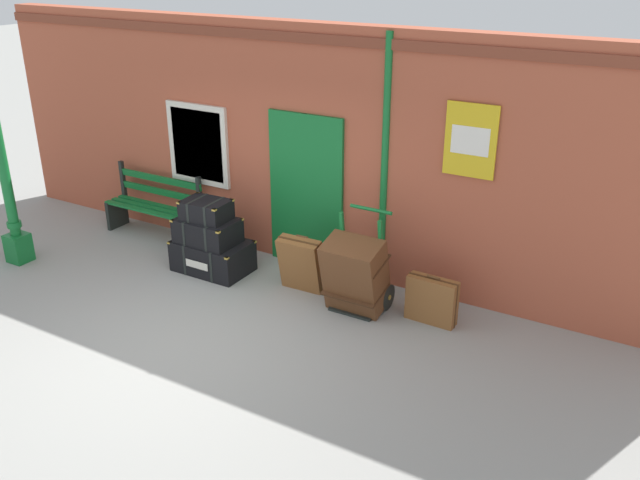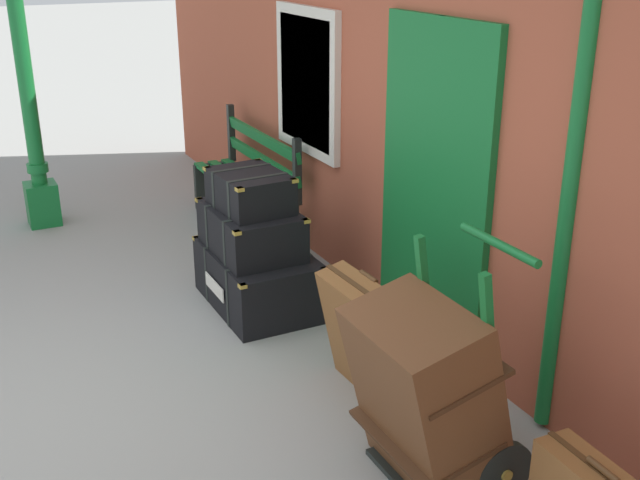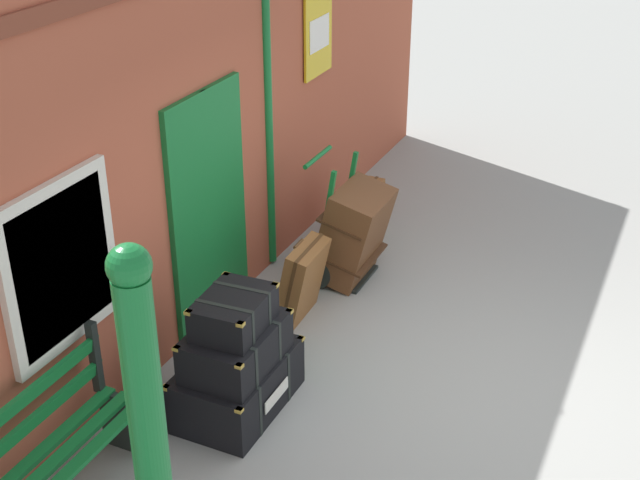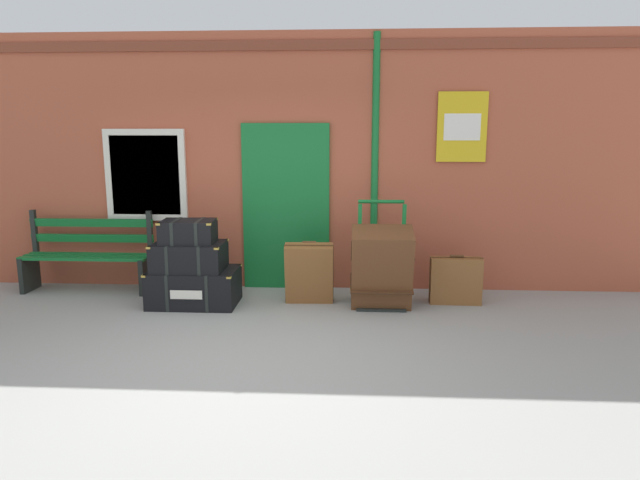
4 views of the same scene
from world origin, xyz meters
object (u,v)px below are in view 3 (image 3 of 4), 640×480
(steamer_trunk_base, at_px, (237,384))
(suitcase_olive, at_px, (302,281))
(steamer_trunk_top, at_px, (234,312))
(large_brown_trunk, at_px, (353,233))
(steamer_trunk_middle, at_px, (236,346))
(platform_bench, at_px, (42,465))
(suitcase_umber, at_px, (365,211))
(porters_trolley, at_px, (336,249))

(steamer_trunk_base, height_order, suitcase_olive, suitcase_olive)
(steamer_trunk_top, relative_size, suitcase_olive, 0.85)
(steamer_trunk_top, bearing_deg, suitcase_olive, 5.58)
(large_brown_trunk, xyz_separation_m, suitcase_olive, (-0.83, 0.13, -0.11))
(steamer_trunk_middle, distance_m, large_brown_trunk, 2.21)
(platform_bench, bearing_deg, suitcase_umber, -4.02)
(porters_trolley, relative_size, suitcase_olive, 1.63)
(steamer_trunk_base, xyz_separation_m, steamer_trunk_middle, (-0.04, -0.03, 0.37))
(steamer_trunk_top, height_order, suitcase_olive, steamer_trunk_top)
(suitcase_olive, bearing_deg, steamer_trunk_base, -175.29)
(steamer_trunk_top, relative_size, suitcase_umber, 1.04)
(platform_bench, relative_size, steamer_trunk_base, 1.58)
(porters_trolley, bearing_deg, suitcase_umber, 3.86)
(steamer_trunk_middle, relative_size, suitcase_olive, 1.09)
(platform_bench, bearing_deg, porters_trolley, -5.90)
(suitcase_umber, bearing_deg, steamer_trunk_base, -176.10)
(steamer_trunk_middle, height_order, large_brown_trunk, large_brown_trunk)
(steamer_trunk_top, distance_m, suitcase_umber, 3.16)
(steamer_trunk_top, distance_m, large_brown_trunk, 2.24)
(steamer_trunk_middle, xyz_separation_m, suitcase_olive, (1.37, 0.14, -0.21))
(steamer_trunk_top, bearing_deg, large_brown_trunk, 0.03)
(steamer_trunk_base, relative_size, porters_trolley, 0.84)
(suitcase_umber, relative_size, suitcase_olive, 0.81)
(large_brown_trunk, relative_size, suitcase_olive, 1.29)
(suitcase_umber, bearing_deg, large_brown_trunk, -165.31)
(steamer_trunk_base, height_order, porters_trolley, porters_trolley)
(large_brown_trunk, bearing_deg, steamer_trunk_middle, -179.92)
(steamer_trunk_base, height_order, steamer_trunk_middle, steamer_trunk_middle)
(platform_bench, distance_m, suitcase_umber, 4.57)
(steamer_trunk_middle, bearing_deg, steamer_trunk_top, 114.46)
(porters_trolley, xyz_separation_m, large_brown_trunk, (-0.00, -0.17, 0.21))
(platform_bench, xyz_separation_m, porters_trolley, (3.67, -0.38, -0.17))
(steamer_trunk_middle, distance_m, steamer_trunk_top, 0.29)
(platform_bench, distance_m, large_brown_trunk, 3.71)
(porters_trolley, bearing_deg, steamer_trunk_middle, -175.47)
(steamer_trunk_base, xyz_separation_m, suitcase_olive, (1.34, 0.11, 0.16))
(porters_trolley, height_order, suitcase_umber, porters_trolley)
(platform_bench, relative_size, porters_trolley, 1.32)
(steamer_trunk_base, bearing_deg, porters_trolley, 3.91)
(steamer_trunk_base, relative_size, steamer_trunk_middle, 1.25)
(large_brown_trunk, bearing_deg, platform_bench, 171.46)
(platform_bench, height_order, steamer_trunk_top, platform_bench)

